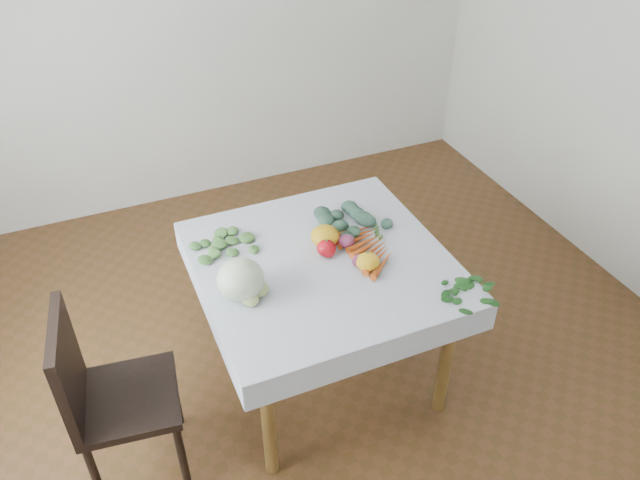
{
  "coord_description": "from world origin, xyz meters",
  "views": [
    {
      "loc": [
        -0.89,
        -2.04,
        2.54
      ],
      "look_at": [
        0.02,
        0.07,
        0.82
      ],
      "focal_mm": 35.0,
      "sensor_mm": 36.0,
      "label": 1
    }
  ],
  "objects_px": {
    "table": "(323,277)",
    "carrot_bunch": "(368,247)",
    "cabbage": "(241,279)",
    "heirloom_back": "(325,236)",
    "chair": "(103,391)"
  },
  "relations": [
    {
      "from": "chair",
      "to": "carrot_bunch",
      "type": "relative_size",
      "value": 2.39
    },
    {
      "from": "cabbage",
      "to": "heirloom_back",
      "type": "relative_size",
      "value": 1.47
    },
    {
      "from": "chair",
      "to": "heirloom_back",
      "type": "bearing_deg",
      "value": 13.68
    },
    {
      "from": "chair",
      "to": "heirloom_back",
      "type": "relative_size",
      "value": 6.7
    },
    {
      "from": "table",
      "to": "carrot_bunch",
      "type": "height_order",
      "value": "carrot_bunch"
    },
    {
      "from": "cabbage",
      "to": "heirloom_back",
      "type": "height_order",
      "value": "cabbage"
    },
    {
      "from": "cabbage",
      "to": "heirloom_back",
      "type": "distance_m",
      "value": 0.51
    },
    {
      "from": "chair",
      "to": "table",
      "type": "bearing_deg",
      "value": 8.72
    },
    {
      "from": "table",
      "to": "carrot_bunch",
      "type": "distance_m",
      "value": 0.25
    },
    {
      "from": "table",
      "to": "heirloom_back",
      "type": "xyz_separation_m",
      "value": [
        0.06,
        0.11,
        0.15
      ]
    },
    {
      "from": "heirloom_back",
      "to": "table",
      "type": "bearing_deg",
      "value": -117.93
    },
    {
      "from": "carrot_bunch",
      "to": "heirloom_back",
      "type": "bearing_deg",
      "value": 144.64
    },
    {
      "from": "chair",
      "to": "cabbage",
      "type": "xyz_separation_m",
      "value": [
        0.63,
        0.08,
        0.32
      ]
    },
    {
      "from": "table",
      "to": "heirloom_back",
      "type": "height_order",
      "value": "heirloom_back"
    },
    {
      "from": "chair",
      "to": "carrot_bunch",
      "type": "bearing_deg",
      "value": 6.78
    }
  ]
}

